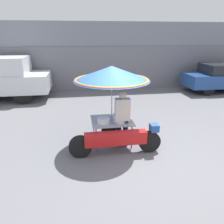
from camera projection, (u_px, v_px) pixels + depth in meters
name	position (u px, v px, depth m)	size (l,w,h in m)	color
ground_plane	(136.00, 153.00, 5.58)	(36.00, 36.00, 0.00)	slate
shopfront_building	(101.00, 55.00, 12.33)	(28.00, 2.06, 3.48)	gray
vendor_motorcycle_cart	(112.00, 85.00, 5.49)	(2.30, 1.94, 2.12)	black
vendor_person	(122.00, 116.00, 5.64)	(0.38, 0.22, 1.54)	navy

